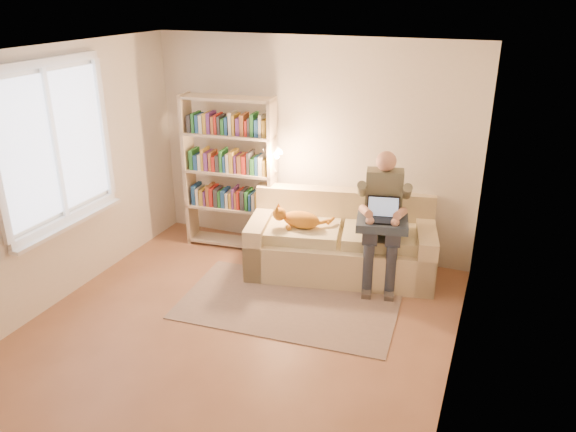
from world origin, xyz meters
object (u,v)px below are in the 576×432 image
at_px(sofa, 341,245).
at_px(cat, 296,219).
at_px(laptop, 383,214).
at_px(bookshelf, 230,166).
at_px(person, 383,211).

bearing_deg(sofa, cat, -165.19).
distance_m(cat, laptop, 0.99).
bearing_deg(bookshelf, cat, -26.59).
bearing_deg(cat, person, -1.42).
xyz_separation_m(sofa, cat, (-0.47, -0.24, 0.35)).
relative_size(person, bookshelf, 0.77).
xyz_separation_m(person, laptop, (0.03, -0.12, 0.02)).
bearing_deg(bookshelf, laptop, -15.38).
distance_m(sofa, person, 0.70).
bearing_deg(person, sofa, 160.74).
height_order(laptop, bookshelf, bookshelf).
bearing_deg(cat, sofa, 14.81).
bearing_deg(sofa, person, -19.26).
bearing_deg(person, bookshelf, 161.72).
xyz_separation_m(person, bookshelf, (-1.97, 0.22, 0.23)).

